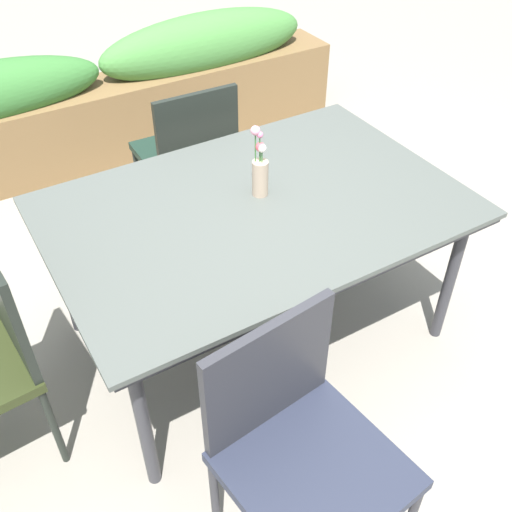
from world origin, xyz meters
TOP-DOWN VIEW (x-y plane):
  - ground_plane at (0.00, 0.00)m, footprint 12.00×12.00m
  - dining_table at (-0.01, -0.03)m, footprint 1.62×1.09m
  - chair_far_side at (0.10, 0.83)m, footprint 0.47×0.47m
  - chair_near_left at (-0.38, -0.90)m, footprint 0.53×0.53m
  - flower_vase at (0.04, 0.02)m, footprint 0.07×0.06m
  - planter_box at (0.01, 1.87)m, footprint 3.28×0.38m

SIDE VIEW (x-z plane):
  - ground_plane at x=0.00m, z-range 0.00..0.00m
  - planter_box at x=0.01m, z-range -0.02..0.78m
  - chair_far_side at x=0.10m, z-range 0.07..0.94m
  - chair_near_left at x=-0.38m, z-range 0.08..0.99m
  - dining_table at x=-0.01m, z-range 0.31..1.03m
  - flower_vase at x=0.04m, z-range 0.68..0.98m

